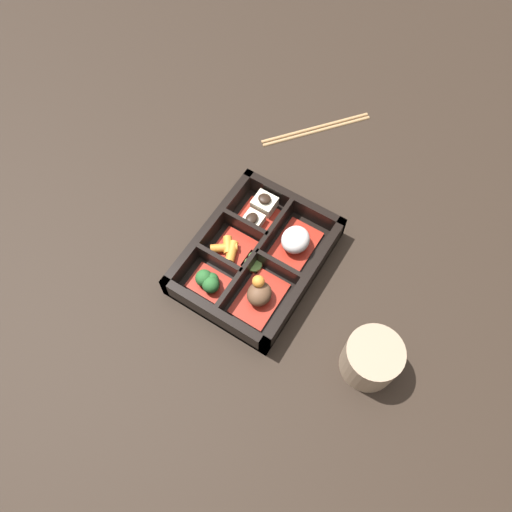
# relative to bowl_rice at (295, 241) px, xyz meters

# --- Properties ---
(ground_plane) EXTENTS (3.00, 3.00, 0.00)m
(ground_plane) POSITION_rel_bowl_rice_xyz_m (0.06, -0.04, -0.03)
(ground_plane) COLOR black
(bento_base) EXTENTS (0.26, 0.20, 0.01)m
(bento_base) POSITION_rel_bowl_rice_xyz_m (0.06, -0.04, -0.02)
(bento_base) COLOR black
(bento_base) RESTS_ON ground_plane
(bento_rim) EXTENTS (0.26, 0.20, 0.05)m
(bento_rim) POSITION_rel_bowl_rice_xyz_m (0.06, -0.04, -0.01)
(bento_rim) COLOR black
(bento_rim) RESTS_ON ground_plane
(bowl_rice) EXTENTS (0.10, 0.06, 0.04)m
(bowl_rice) POSITION_rel_bowl_rice_xyz_m (0.00, 0.00, 0.00)
(bowl_rice) COLOR maroon
(bowl_rice) RESTS_ON bento_base
(bowl_stew) EXTENTS (0.10, 0.06, 0.05)m
(bowl_stew) POSITION_rel_bowl_rice_xyz_m (0.11, -0.00, -0.00)
(bowl_stew) COLOR maroon
(bowl_stew) RESTS_ON bento_base
(bowl_tofu) EXTENTS (0.08, 0.07, 0.04)m
(bowl_tofu) POSITION_rel_bowl_rice_xyz_m (-0.02, -0.08, -0.01)
(bowl_tofu) COLOR maroon
(bowl_tofu) RESTS_ON bento_base
(bowl_carrots) EXTENTS (0.06, 0.07, 0.02)m
(bowl_carrots) POSITION_rel_bowl_rice_xyz_m (0.07, -0.09, -0.01)
(bowl_carrots) COLOR maroon
(bowl_carrots) RESTS_ON bento_base
(bowl_greens) EXTENTS (0.05, 0.07, 0.03)m
(bowl_greens) POSITION_rel_bowl_rice_xyz_m (0.14, -0.08, -0.00)
(bowl_greens) COLOR maroon
(bowl_greens) RESTS_ON bento_base
(bowl_pickles) EXTENTS (0.04, 0.03, 0.01)m
(bowl_pickles) POSITION_rel_bowl_rice_xyz_m (0.07, -0.04, -0.01)
(bowl_pickles) COLOR maroon
(bowl_pickles) RESTS_ON bento_base
(tea_cup) EXTENTS (0.09, 0.09, 0.07)m
(tea_cup) POSITION_rel_bowl_rice_xyz_m (0.12, 0.20, 0.01)
(tea_cup) COLOR gray
(tea_cup) RESTS_ON ground_plane
(chopsticks) EXTENTS (0.19, 0.16, 0.01)m
(chopsticks) POSITION_rel_bowl_rice_xyz_m (-0.26, -0.10, -0.03)
(chopsticks) COLOR #A87F51
(chopsticks) RESTS_ON ground_plane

